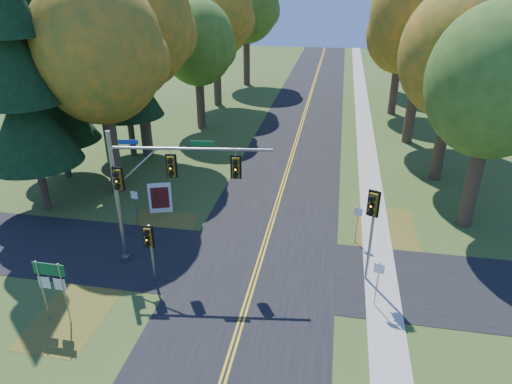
% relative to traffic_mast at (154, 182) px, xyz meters
% --- Properties ---
extents(ground, '(160.00, 160.00, 0.00)m').
position_rel_traffic_mast_xyz_m(ground, '(5.05, -1.62, -4.61)').
color(ground, '#33501C').
rests_on(ground, ground).
extents(road_main, '(8.00, 160.00, 0.02)m').
position_rel_traffic_mast_xyz_m(road_main, '(5.05, -1.62, -4.60)').
color(road_main, black).
rests_on(road_main, ground).
extents(road_cross, '(60.00, 6.00, 0.02)m').
position_rel_traffic_mast_xyz_m(road_cross, '(5.05, 0.38, -4.60)').
color(road_cross, black).
rests_on(road_cross, ground).
extents(centerline_left, '(0.10, 160.00, 0.01)m').
position_rel_traffic_mast_xyz_m(centerline_left, '(4.95, -1.62, -4.59)').
color(centerline_left, gold).
rests_on(centerline_left, road_main).
extents(centerline_right, '(0.10, 160.00, 0.01)m').
position_rel_traffic_mast_xyz_m(centerline_right, '(5.15, -1.62, -4.59)').
color(centerline_right, gold).
rests_on(centerline_right, road_main).
extents(sidewalk_east, '(1.60, 160.00, 0.06)m').
position_rel_traffic_mast_xyz_m(sidewalk_east, '(11.25, -1.62, -4.58)').
color(sidewalk_east, '#9E998E').
rests_on(sidewalk_east, ground).
extents(leaf_patch_w_near, '(4.00, 6.00, 0.00)m').
position_rel_traffic_mast_xyz_m(leaf_patch_w_near, '(-1.45, 2.38, -4.60)').
color(leaf_patch_w_near, brown).
rests_on(leaf_patch_w_near, ground).
extents(leaf_patch_e, '(3.50, 8.00, 0.00)m').
position_rel_traffic_mast_xyz_m(leaf_patch_e, '(11.85, 4.38, -4.60)').
color(leaf_patch_e, brown).
rests_on(leaf_patch_e, ground).
extents(leaf_patch_w_far, '(3.00, 5.00, 0.00)m').
position_rel_traffic_mast_xyz_m(leaf_patch_w_far, '(-2.45, -4.62, -4.60)').
color(leaf_patch_w_far, brown).
rests_on(leaf_patch_w_far, ground).
extents(tree_w_a, '(8.00, 8.00, 14.15)m').
position_rel_traffic_mast_xyz_m(tree_w_a, '(-6.08, 7.76, 4.88)').
color(tree_w_a, '#38281C').
rests_on(tree_w_a, ground).
extents(tree_e_a, '(7.20, 7.20, 12.73)m').
position_rel_traffic_mast_xyz_m(tree_e_a, '(16.61, 7.15, 3.92)').
color(tree_e_a, '#38281C').
rests_on(tree_e_a, ground).
extents(tree_w_b, '(8.60, 8.60, 15.38)m').
position_rel_traffic_mast_xyz_m(tree_w_b, '(-6.68, 14.67, 5.76)').
color(tree_w_b, '#38281C').
rests_on(tree_w_b, ground).
extents(tree_e_b, '(7.60, 7.60, 13.33)m').
position_rel_traffic_mast_xyz_m(tree_e_b, '(16.02, 13.96, 4.29)').
color(tree_e_b, '#38281C').
rests_on(tree_e_b, ground).
extents(tree_w_c, '(6.80, 6.80, 11.91)m').
position_rel_traffic_mast_xyz_m(tree_w_c, '(-4.49, 22.85, 3.33)').
color(tree_w_c, '#38281C').
rests_on(tree_w_c, ground).
extents(tree_e_c, '(8.80, 8.80, 15.79)m').
position_rel_traffic_mast_xyz_m(tree_e_c, '(14.93, 22.07, 6.05)').
color(tree_e_c, '#38281C').
rests_on(tree_e_c, ground).
extents(tree_w_d, '(8.20, 8.20, 14.56)m').
position_rel_traffic_mast_xyz_m(tree_w_d, '(-5.08, 31.56, 5.17)').
color(tree_w_d, '#38281C').
rests_on(tree_w_d, ground).
extents(tree_e_d, '(7.00, 7.00, 12.32)m').
position_rel_traffic_mast_xyz_m(tree_e_d, '(14.31, 31.25, 3.63)').
color(tree_e_d, '#38281C').
rests_on(tree_e_d, ground).
extents(tree_w_e, '(8.40, 8.40, 14.97)m').
position_rel_traffic_mast_xyz_m(tree_w_e, '(-3.88, 42.47, 5.46)').
color(tree_w_e, '#38281C').
rests_on(tree_w_e, ground).
extents(tree_e_e, '(7.80, 7.80, 13.74)m').
position_rel_traffic_mast_xyz_m(tree_e_e, '(15.52, 41.96, 4.58)').
color(tree_e_e, '#38281C').
rests_on(tree_e_e, ground).
extents(pine_a, '(5.60, 5.60, 19.48)m').
position_rel_traffic_mast_xyz_m(pine_a, '(-9.45, 4.38, 4.57)').
color(pine_a, '#38281C').
rests_on(pine_a, ground).
extents(pine_b, '(5.60, 5.60, 17.31)m').
position_rel_traffic_mast_xyz_m(pine_b, '(-10.95, 9.38, 3.55)').
color(pine_b, '#38281C').
rests_on(pine_b, ground).
extents(pine_c, '(5.60, 5.60, 20.56)m').
position_rel_traffic_mast_xyz_m(pine_c, '(-7.95, 14.38, 5.08)').
color(pine_c, '#38281C').
rests_on(pine_c, ground).
extents(traffic_mast, '(7.85, 1.53, 7.17)m').
position_rel_traffic_mast_xyz_m(traffic_mast, '(0.00, 0.00, 0.00)').
color(traffic_mast, gray).
rests_on(traffic_mast, ground).
extents(east_signal_pole, '(0.54, 0.66, 5.00)m').
position_rel_traffic_mast_xyz_m(east_signal_pole, '(10.42, 0.16, -0.82)').
color(east_signal_pole, gray).
rests_on(east_signal_pole, ground).
extents(ped_signal_pole, '(0.51, 0.59, 3.25)m').
position_rel_traffic_mast_xyz_m(ped_signal_pole, '(0.25, -1.82, -2.19)').
color(ped_signal_pole, '#919599').
rests_on(ped_signal_pole, ground).
extents(route_sign_cluster, '(1.44, 0.10, 3.08)m').
position_rel_traffic_mast_xyz_m(route_sign_cluster, '(-2.77, -5.10, -2.44)').
color(route_sign_cluster, gray).
rests_on(route_sign_cluster, ground).
extents(info_kiosk, '(1.42, 0.65, 1.98)m').
position_rel_traffic_mast_xyz_m(info_kiosk, '(-2.07, 5.29, -3.62)').
color(info_kiosk, white).
rests_on(info_kiosk, ground).
extents(reg_sign_e_north, '(0.43, 0.12, 2.28)m').
position_rel_traffic_mast_xyz_m(reg_sign_e_north, '(10.03, 3.78, -3.05)').
color(reg_sign_e_north, gray).
rests_on(reg_sign_e_north, ground).
extents(reg_sign_e_south, '(0.45, 0.15, 2.41)m').
position_rel_traffic_mast_xyz_m(reg_sign_e_south, '(10.81, -1.63, -2.96)').
color(reg_sign_e_south, gray).
rests_on(reg_sign_e_south, ground).
extents(reg_sign_w, '(0.44, 0.10, 2.30)m').
position_rel_traffic_mast_xyz_m(reg_sign_w, '(-2.89, 3.50, -3.04)').
color(reg_sign_w, gray).
rests_on(reg_sign_w, ground).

